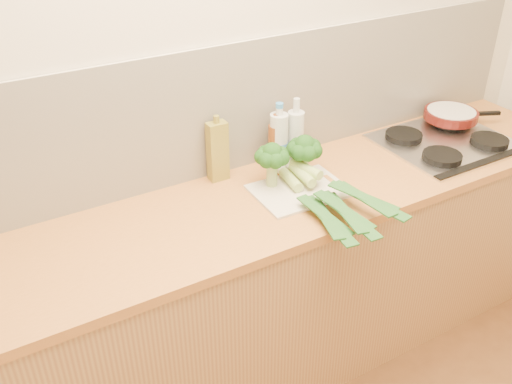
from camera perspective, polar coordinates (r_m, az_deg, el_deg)
room_shell at (r=2.30m, az=-3.74°, el=7.95°), size 3.50×3.50×3.50m
counter at (r=2.47m, az=-0.06°, el=-9.91°), size 3.20×0.62×0.90m
gas_hob at (r=2.78m, az=18.52°, el=4.87°), size 0.58×0.50×0.04m
chopping_board at (r=2.28m, az=4.39°, el=0.18°), size 0.37×0.28×0.01m
broccoli_left at (r=2.24m, az=1.63°, el=3.52°), size 0.14×0.14×0.19m
broccoli_right at (r=2.31m, az=4.86°, el=4.31°), size 0.15×0.15×0.18m
leek_front at (r=2.23m, az=4.37°, el=0.31°), size 0.15×0.67×0.04m
leek_mid at (r=2.24m, az=5.61°, el=0.90°), size 0.12×0.69×0.04m
leek_back at (r=2.26m, az=6.41°, el=1.64°), size 0.19×0.68×0.04m
skillet at (r=2.95m, az=18.96°, el=7.35°), size 0.36×0.26×0.04m
oil_tin at (r=2.31m, az=-3.86°, el=4.12°), size 0.08×0.05×0.28m
glass_bottle at (r=2.43m, az=3.95°, el=5.50°), size 0.07×0.07×0.30m
amber_bottle at (r=2.40m, az=1.96°, el=4.63°), size 0.06×0.06×0.25m
water_bottle at (r=2.40m, az=2.28°, el=4.92°), size 0.08×0.08×0.27m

